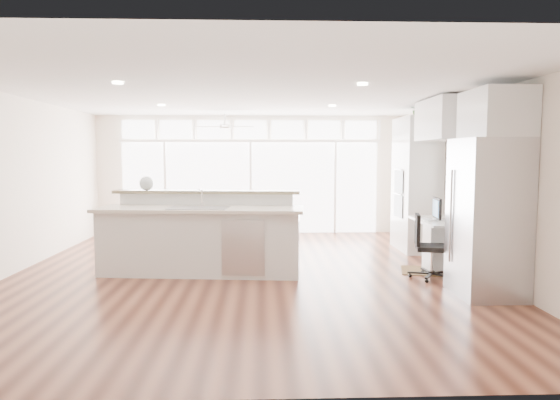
{
  "coord_description": "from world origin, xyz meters",
  "views": [
    {
      "loc": [
        0.25,
        -7.51,
        1.77
      ],
      "look_at": [
        0.55,
        0.6,
        1.06
      ],
      "focal_mm": 32.0,
      "sensor_mm": 36.0,
      "label": 1
    }
  ],
  "objects": [
    {
      "name": "floor",
      "position": [
        0.0,
        0.0,
        -0.01
      ],
      "size": [
        7.0,
        8.0,
        0.02
      ],
      "primitive_type": "cube",
      "color": "#482116",
      "rests_on": "ground"
    },
    {
      "name": "ceiling",
      "position": [
        0.0,
        0.0,
        2.7
      ],
      "size": [
        7.0,
        8.0,
        0.02
      ],
      "primitive_type": "cube",
      "color": "white",
      "rests_on": "wall_back"
    },
    {
      "name": "wall_back",
      "position": [
        0.0,
        4.0,
        1.35
      ],
      "size": [
        7.0,
        0.04,
        2.7
      ],
      "primitive_type": "cube",
      "color": "white",
      "rests_on": "floor"
    },
    {
      "name": "wall_front",
      "position": [
        0.0,
        -4.0,
        1.35
      ],
      "size": [
        7.0,
        0.04,
        2.7
      ],
      "primitive_type": "cube",
      "color": "white",
      "rests_on": "floor"
    },
    {
      "name": "wall_left",
      "position": [
        -3.5,
        0.0,
        1.35
      ],
      "size": [
        0.04,
        8.0,
        2.7
      ],
      "primitive_type": "cube",
      "color": "white",
      "rests_on": "floor"
    },
    {
      "name": "wall_right",
      "position": [
        3.5,
        0.0,
        1.35
      ],
      "size": [
        0.04,
        8.0,
        2.7
      ],
      "primitive_type": "cube",
      "color": "white",
      "rests_on": "floor"
    },
    {
      "name": "glass_wall",
      "position": [
        0.0,
        3.94,
        1.05
      ],
      "size": [
        5.8,
        0.06,
        2.08
      ],
      "primitive_type": "cube",
      "color": "white",
      "rests_on": "wall_back"
    },
    {
      "name": "transom_row",
      "position": [
        0.0,
        3.94,
        2.38
      ],
      "size": [
        5.9,
        0.06,
        0.4
      ],
      "primitive_type": "cube",
      "color": "white",
      "rests_on": "wall_back"
    },
    {
      "name": "desk_window",
      "position": [
        3.46,
        0.3,
        1.55
      ],
      "size": [
        0.04,
        0.85,
        0.85
      ],
      "primitive_type": "cube",
      "color": "white",
      "rests_on": "wall_right"
    },
    {
      "name": "ceiling_fan",
      "position": [
        -0.5,
        2.8,
        2.48
      ],
      "size": [
        1.16,
        1.16,
        0.32
      ],
      "primitive_type": "cube",
      "color": "white",
      "rests_on": "ceiling"
    },
    {
      "name": "recessed_lights",
      "position": [
        0.0,
        0.2,
        2.68
      ],
      "size": [
        3.4,
        3.0,
        0.02
      ],
      "primitive_type": "cube",
      "color": "#F1E8CD",
      "rests_on": "ceiling"
    },
    {
      "name": "oven_cabinet",
      "position": [
        3.17,
        1.8,
        1.25
      ],
      "size": [
        0.64,
        1.2,
        2.5
      ],
      "primitive_type": "cube",
      "color": "silver",
      "rests_on": "floor"
    },
    {
      "name": "desk_nook",
      "position": [
        3.13,
        0.3,
        0.38
      ],
      "size": [
        0.72,
        1.3,
        0.76
      ],
      "primitive_type": "cube",
      "color": "silver",
      "rests_on": "floor"
    },
    {
      "name": "upper_cabinets",
      "position": [
        3.17,
        0.3,
        2.35
      ],
      "size": [
        0.64,
        1.3,
        0.64
      ],
      "primitive_type": "cube",
      "color": "silver",
      "rests_on": "wall_right"
    },
    {
      "name": "refrigerator",
      "position": [
        3.11,
        -1.35,
        1.0
      ],
      "size": [
        0.76,
        0.9,
        2.0
      ],
      "primitive_type": "cube",
      "color": "#AAAAAF",
      "rests_on": "floor"
    },
    {
      "name": "fridge_cabinet",
      "position": [
        3.17,
        -1.35,
        2.3
      ],
      "size": [
        0.64,
        0.9,
        0.6
      ],
      "primitive_type": "cube",
      "color": "silver",
      "rests_on": "wall_right"
    },
    {
      "name": "framed_photos",
      "position": [
        3.46,
        0.92,
        1.4
      ],
      "size": [
        0.06,
        0.22,
        0.8
      ],
      "primitive_type": "cube",
      "color": "black",
      "rests_on": "wall_right"
    },
    {
      "name": "kitchen_island",
      "position": [
        -0.67,
        -0.01,
        0.62
      ],
      "size": [
        3.2,
        1.47,
        1.23
      ],
      "primitive_type": "cube",
      "rotation": [
        0.0,
        0.0,
        -0.1
      ],
      "color": "silver",
      "rests_on": "floor"
    },
    {
      "name": "rug",
      "position": [
        2.87,
        -0.03,
        0.01
      ],
      "size": [
        1.03,
        0.84,
        0.01
      ],
      "primitive_type": "cube",
      "rotation": [
        0.0,
        0.0,
        -0.24
      ],
      "color": "#3A2512",
      "rests_on": "floor"
    },
    {
      "name": "office_chair",
      "position": [
        2.72,
        -0.46,
        0.46
      ],
      "size": [
        0.57,
        0.54,
        0.93
      ],
      "primitive_type": "cube",
      "rotation": [
        0.0,
        0.0,
        -0.22
      ],
      "color": "black",
      "rests_on": "floor"
    },
    {
      "name": "fishbowl",
      "position": [
        -1.58,
        0.48,
        1.35
      ],
      "size": [
        0.24,
        0.24,
        0.23
      ],
      "primitive_type": "sphere",
      "rotation": [
        0.0,
        0.0,
        -0.07
      ],
      "color": "silver",
      "rests_on": "kitchen_island"
    },
    {
      "name": "monitor",
      "position": [
        3.05,
        0.3,
        0.95
      ],
      "size": [
        0.13,
        0.45,
        0.37
      ],
      "primitive_type": "cube",
      "rotation": [
        0.0,
        0.0,
        -0.13
      ],
      "color": "black",
      "rests_on": "desk_nook"
    },
    {
      "name": "keyboard",
      "position": [
        2.88,
        0.3,
        0.77
      ],
      "size": [
        0.18,
        0.36,
        0.02
      ],
      "primitive_type": "cube",
      "rotation": [
        0.0,
        0.0,
        0.14
      ],
      "color": "silver",
      "rests_on": "desk_nook"
    },
    {
      "name": "potted_plant",
      "position": [
        3.17,
        1.8,
        2.62
      ],
      "size": [
        0.31,
        0.33,
        0.23
      ],
      "primitive_type": "imported",
      "rotation": [
        0.0,
        0.0,
        -0.13
      ],
      "color": "#2D5B27",
      "rests_on": "oven_cabinet"
    }
  ]
}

